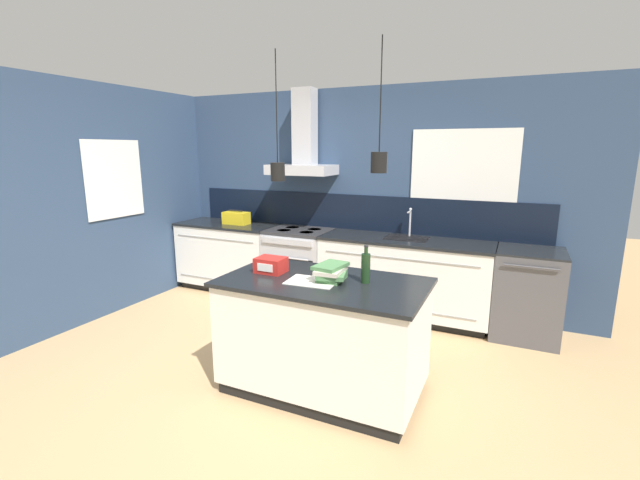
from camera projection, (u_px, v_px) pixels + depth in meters
ground_plane at (272, 370)px, 3.73m from camera, size 16.00×16.00×0.00m
wall_back at (353, 193)px, 5.23m from camera, size 5.60×2.22×2.60m
wall_left at (124, 199)px, 5.07m from camera, size 0.08×3.80×2.60m
counter_run_left at (230, 256)px, 5.83m from camera, size 1.38×0.64×0.91m
counter_run_sink at (404, 278)px, 4.84m from camera, size 1.90×0.64×1.24m
oven_range at (299, 265)px, 5.38m from camera, size 0.78×0.66×0.91m
dishwasher at (527, 294)px, 4.32m from camera, size 0.64×0.65×0.91m
kitchen_island at (323, 335)px, 3.35m from camera, size 1.56×0.88×0.91m
bottle_on_island at (366, 267)px, 3.18m from camera, size 0.07×0.07×0.29m
book_stack at (331, 272)px, 3.24m from camera, size 0.27×0.31×0.13m
red_supply_box at (271, 265)px, 3.46m from camera, size 0.23×0.18×0.12m
paper_pile at (312, 281)px, 3.22m from camera, size 0.39×0.29×0.01m
yellow_toolbox at (236, 218)px, 5.66m from camera, size 0.34×0.18×0.19m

